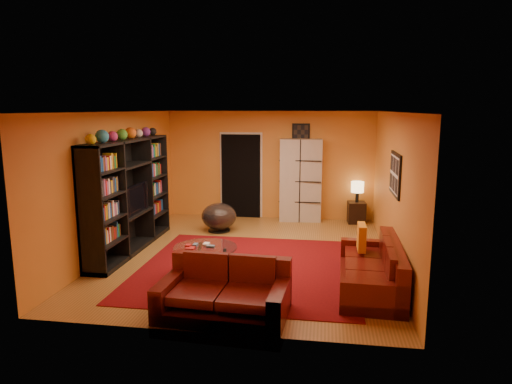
# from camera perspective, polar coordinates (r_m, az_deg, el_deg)

# --- Properties ---
(floor) EXTENTS (6.00, 6.00, 0.00)m
(floor) POSITION_cam_1_polar(r_m,az_deg,el_deg) (8.48, -0.86, -7.87)
(floor) COLOR olive
(floor) RESTS_ON ground
(ceiling) EXTENTS (6.00, 6.00, 0.00)m
(ceiling) POSITION_cam_1_polar(r_m,az_deg,el_deg) (8.05, -0.91, 9.99)
(ceiling) COLOR white
(ceiling) RESTS_ON wall_back
(wall_back) EXTENTS (6.00, 0.00, 6.00)m
(wall_back) POSITION_cam_1_polar(r_m,az_deg,el_deg) (11.11, 1.70, 3.37)
(wall_back) COLOR orange
(wall_back) RESTS_ON floor
(wall_front) EXTENTS (6.00, 0.00, 6.00)m
(wall_front) POSITION_cam_1_polar(r_m,az_deg,el_deg) (5.30, -6.32, -4.53)
(wall_front) COLOR orange
(wall_front) RESTS_ON floor
(wall_left) EXTENTS (0.00, 6.00, 6.00)m
(wall_left) POSITION_cam_1_polar(r_m,az_deg,el_deg) (8.93, -16.92, 1.20)
(wall_left) COLOR orange
(wall_left) RESTS_ON floor
(wall_right) EXTENTS (0.00, 6.00, 6.00)m
(wall_right) POSITION_cam_1_polar(r_m,az_deg,el_deg) (8.14, 16.75, 0.35)
(wall_right) COLOR orange
(wall_right) RESTS_ON floor
(rug) EXTENTS (3.60, 3.60, 0.01)m
(rug) POSITION_cam_1_polar(r_m,az_deg,el_deg) (7.81, -1.00, -9.45)
(rug) COLOR #56090E
(rug) RESTS_ON floor
(doorway) EXTENTS (0.95, 0.10, 2.04)m
(doorway) POSITION_cam_1_polar(r_m,az_deg,el_deg) (11.21, -1.89, 2.00)
(doorway) COLOR black
(doorway) RESTS_ON floor
(wall_art_right) EXTENTS (0.03, 1.00, 0.70)m
(wall_art_right) POSITION_cam_1_polar(r_m,az_deg,el_deg) (7.80, 17.01, 2.14)
(wall_art_right) COLOR black
(wall_art_right) RESTS_ON wall_right
(wall_art_back) EXTENTS (0.42, 0.03, 0.52)m
(wall_art_back) POSITION_cam_1_polar(r_m,az_deg,el_deg) (10.95, 5.63, 7.17)
(wall_art_back) COLOR black
(wall_art_back) RESTS_ON wall_back
(entertainment_unit) EXTENTS (0.45, 3.00, 2.10)m
(entertainment_unit) POSITION_cam_1_polar(r_m,az_deg,el_deg) (8.87, -15.53, -0.42)
(entertainment_unit) COLOR black
(entertainment_unit) RESTS_ON floor
(tv) EXTENTS (0.95, 0.13, 0.55)m
(tv) POSITION_cam_1_polar(r_m,az_deg,el_deg) (8.85, -15.24, -0.80)
(tv) COLOR black
(tv) RESTS_ON entertainment_unit
(sofa) EXTENTS (0.95, 2.16, 0.85)m
(sofa) POSITION_cam_1_polar(r_m,az_deg,el_deg) (7.14, 14.76, -9.38)
(sofa) COLOR #480B09
(sofa) RESTS_ON rug
(loveseat) EXTENTS (1.70, 1.08, 0.85)m
(loveseat) POSITION_cam_1_polar(r_m,az_deg,el_deg) (6.15, -3.85, -12.37)
(loveseat) COLOR #480B09
(loveseat) RESTS_ON rug
(throw_pillow) EXTENTS (0.12, 0.42, 0.42)m
(throw_pillow) POSITION_cam_1_polar(r_m,az_deg,el_deg) (7.52, 13.06, -5.52)
(throw_pillow) COLOR orange
(throw_pillow) RESTS_ON sofa
(coffee_table) EXTENTS (1.01, 1.01, 0.50)m
(coffee_table) POSITION_cam_1_polar(r_m,az_deg,el_deg) (7.29, -6.35, -7.22)
(coffee_table) COLOR silver
(coffee_table) RESTS_ON floor
(storage_cabinet) EXTENTS (1.01, 0.52, 1.96)m
(storage_cabinet) POSITION_cam_1_polar(r_m,az_deg,el_deg) (10.89, 5.57, 1.48)
(storage_cabinet) COLOR #B5B1A7
(storage_cabinet) RESTS_ON floor
(bowl_chair) EXTENTS (0.77, 0.77, 0.62)m
(bowl_chair) POSITION_cam_1_polar(r_m,az_deg,el_deg) (10.02, -4.64, -3.06)
(bowl_chair) COLOR black
(bowl_chair) RESTS_ON floor
(side_table) EXTENTS (0.43, 0.43, 0.50)m
(side_table) POSITION_cam_1_polar(r_m,az_deg,el_deg) (10.98, 12.45, -2.51)
(side_table) COLOR black
(side_table) RESTS_ON floor
(table_lamp) EXTENTS (0.29, 0.29, 0.49)m
(table_lamp) POSITION_cam_1_polar(r_m,az_deg,el_deg) (10.87, 12.57, 0.54)
(table_lamp) COLOR black
(table_lamp) RESTS_ON side_table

